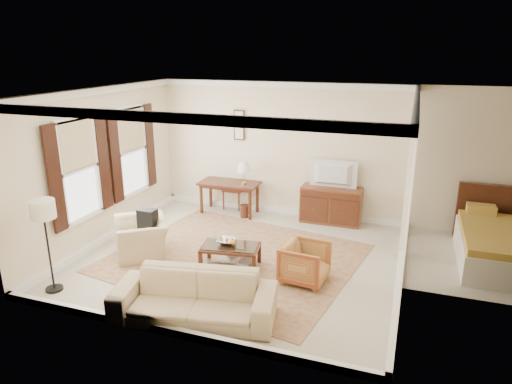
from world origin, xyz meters
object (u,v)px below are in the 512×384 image
Objects in this scene: sideboard at (331,205)px; tv at (333,166)px; coffee_table at (230,251)px; striped_armchair at (305,261)px; club_armchair at (141,231)px; sofa at (194,290)px; writing_desk at (229,187)px.

sideboard is 1.34× the size of tv.
coffee_table is 1.30m from striped_armchair.
sofa is (1.82, -1.56, -0.01)m from club_armchair.
striped_armchair is at bearing 51.39° from club_armchair.
club_armchair is (-3.00, 0.03, 0.08)m from striped_armchair.
sideboard reaches higher than coffee_table.
sideboard is 2.71m from striped_armchair.
sideboard is 0.57× the size of sofa.
sideboard reaches higher than writing_desk.
club_armchair is (-0.67, -2.52, -0.17)m from writing_desk.
sideboard is 3.96m from club_armchair.
tv is at bearing 7.08° from striped_armchair.
sofa reaches higher than writing_desk.
club_armchair is (-2.93, -2.65, -0.81)m from tv.
writing_desk is 1.04× the size of sideboard.
club_armchair is (-2.93, -2.67, 0.05)m from sideboard.
sideboard is 2.92m from coffee_table.
tv is 0.43× the size of sofa.
sideboard is at bearing 65.25° from coffee_table.
sideboard is 1.79× the size of striped_armchair.
club_armchair is 0.46× the size of sofa.
tv is 2.83m from striped_armchair.
sofa is at bearing -104.68° from sideboard.
striped_armchair is (0.07, -2.70, -0.04)m from sideboard.
sofa is at bearing -74.21° from writing_desk.
tv is 1.34× the size of striped_armchair.
sideboard is 1.22× the size of coffee_table.
writing_desk is 2.28m from sideboard.
sideboard is 0.86m from tv.
club_armchair is at bearing 94.88° from striped_armchair.
tv is at bearing 94.18° from club_armchair.
sofa is at bearing 75.26° from tv.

